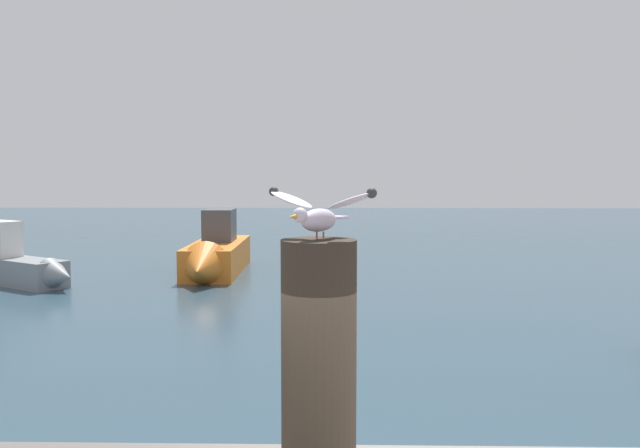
# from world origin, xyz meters

# --- Properties ---
(mooring_post) EXTENTS (0.33, 0.33, 1.07)m
(mooring_post) POSITION_xyz_m (-0.76, -0.38, 2.19)
(mooring_post) COLOR #382D23
(mooring_post) RESTS_ON harbor_quay
(seagull) EXTENTS (0.51, 0.40, 0.23)m
(seagull) POSITION_xyz_m (-0.76, -0.39, 2.84)
(seagull) COLOR #C66B60
(seagull) RESTS_ON mooring_post
(boat_grey) EXTENTS (4.79, 3.54, 4.81)m
(boat_grey) POSITION_xyz_m (-9.74, 14.79, 0.57)
(boat_grey) COLOR gray
(boat_grey) RESTS_ON ground_plane
(boat_orange) EXTENTS (1.62, 6.13, 2.13)m
(boat_orange) POSITION_xyz_m (-4.36, 16.63, 0.60)
(boat_orange) COLOR orange
(boat_orange) RESTS_ON ground_plane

